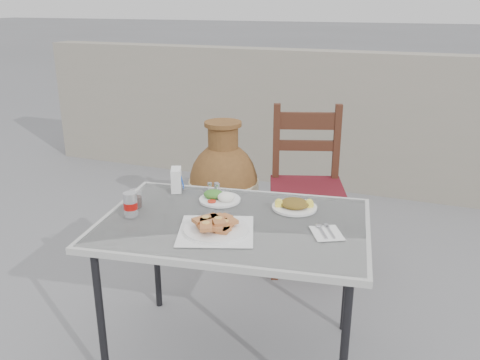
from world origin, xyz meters
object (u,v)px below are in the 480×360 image
at_px(cafe_table, 234,230).
at_px(salad_rice_plate, 219,197).
at_px(pide_plate, 216,225).
at_px(cola_glass, 136,200).
at_px(chair, 307,186).
at_px(salad_chopped_plate, 294,205).
at_px(napkin_holder, 176,180).
at_px(soda_can, 130,205).
at_px(condiment_caddy, 215,190).
at_px(terracotta_urn, 224,186).

bearing_deg(cafe_table, salad_rice_plate, 128.77).
height_order(pide_plate, cola_glass, cola_glass).
bearing_deg(pide_plate, cola_glass, 166.50).
bearing_deg(chair, salad_rice_plate, -123.11).
height_order(salad_chopped_plate, napkin_holder, napkin_holder).
bearing_deg(soda_can, condiment_caddy, 58.44).
bearing_deg(salad_rice_plate, chair, 75.37).
bearing_deg(chair, salad_chopped_plate, -98.71).
distance_m(pide_plate, terracotta_urn, 1.43).
bearing_deg(salad_chopped_plate, cafe_table, -133.46).
xyz_separation_m(condiment_caddy, chair, (0.27, 0.77, -0.20)).
height_order(pide_plate, chair, chair).
bearing_deg(salad_rice_plate, condiment_caddy, 127.33).
height_order(cafe_table, terracotta_urn, terracotta_urn).
bearing_deg(condiment_caddy, terracotta_urn, 110.74).
xyz_separation_m(pide_plate, condiment_caddy, (-0.18, 0.39, -0.01)).
xyz_separation_m(napkin_holder, chair, (0.47, 0.79, -0.24)).
xyz_separation_m(cafe_table, terracotta_urn, (-0.54, 1.16, -0.26)).
relative_size(napkin_holder, chair, 0.12).
xyz_separation_m(pide_plate, salad_chopped_plate, (0.24, 0.35, -0.01)).
relative_size(soda_can, terracotta_urn, 0.13).
height_order(soda_can, condiment_caddy, soda_can).
bearing_deg(salad_chopped_plate, terracotta_urn, 128.78).
relative_size(salad_rice_plate, soda_can, 1.80).
bearing_deg(salad_chopped_plate, salad_rice_plate, -174.19).
distance_m(soda_can, cola_glass, 0.11).
bearing_deg(condiment_caddy, cafe_table, -51.63).
distance_m(cafe_table, pide_plate, 0.15).
relative_size(salad_chopped_plate, napkin_holder, 1.78).
bearing_deg(salad_rice_plate, cafe_table, -51.23).
height_order(cola_glass, napkin_holder, napkin_holder).
bearing_deg(terracotta_urn, condiment_caddy, -69.26).
bearing_deg(napkin_holder, terracotta_urn, 73.21).
distance_m(pide_plate, salad_chopped_plate, 0.42).
bearing_deg(cola_glass, salad_chopped_plate, 19.70).
bearing_deg(cola_glass, soda_can, -70.10).
relative_size(cafe_table, pide_plate, 3.22).
bearing_deg(soda_can, salad_rice_plate, 46.96).
xyz_separation_m(salad_rice_plate, soda_can, (-0.29, -0.31, 0.04)).
height_order(cafe_table, pide_plate, pide_plate).
height_order(cola_glass, chair, chair).
bearing_deg(napkin_holder, soda_can, -121.63).
bearing_deg(napkin_holder, cafe_table, -55.49).
xyz_separation_m(salad_rice_plate, cola_glass, (-0.33, -0.21, 0.02)).
relative_size(soda_can, chair, 0.11).
bearing_deg(soda_can, cola_glass, 109.90).
bearing_deg(pide_plate, salad_rice_plate, 111.14).
bearing_deg(cafe_table, pide_plate, -101.21).
height_order(pide_plate, napkin_holder, napkin_holder).
relative_size(chair, terracotta_urn, 1.19).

